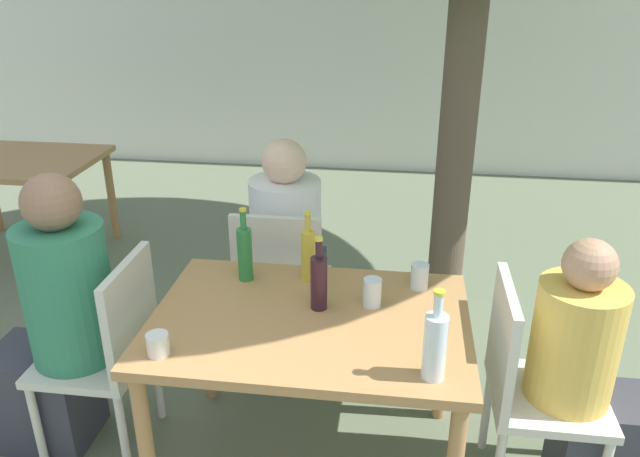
{
  "coord_description": "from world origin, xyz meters",
  "views": [
    {
      "loc": [
        0.32,
        -2.07,
        2.04
      ],
      "look_at": [
        0.0,
        0.3,
        0.99
      ],
      "focal_mm": 35.0,
      "sensor_mm": 36.0,
      "label": 1
    }
  ],
  "objects_px": {
    "dining_table_back": "(17,172)",
    "patio_chair_2": "(281,280)",
    "drinking_glass_0": "(420,276)",
    "drinking_glass_2": "(372,292)",
    "dining_table_front": "(310,336)",
    "wine_bottle_0": "(319,281)",
    "person_seated_1": "(592,391)",
    "person_seated_2": "(289,255)",
    "water_bottle_3": "(435,345)",
    "drinking_glass_1": "(158,344)",
    "patio_chair_1": "(527,380)",
    "green_bottle_1": "(245,252)",
    "oil_cruet_2": "(308,254)",
    "person_seated_0": "(57,330)",
    "patio_chair_0": "(110,346)"
  },
  "relations": [
    {
      "from": "person_seated_0",
      "to": "wine_bottle_0",
      "type": "height_order",
      "value": "person_seated_0"
    },
    {
      "from": "green_bottle_1",
      "to": "drinking_glass_0",
      "type": "distance_m",
      "value": 0.75
    },
    {
      "from": "patio_chair_1",
      "to": "green_bottle_1",
      "type": "relative_size",
      "value": 2.76
    },
    {
      "from": "person_seated_1",
      "to": "drinking_glass_2",
      "type": "xyz_separation_m",
      "value": [
        -0.86,
        0.12,
        0.3
      ]
    },
    {
      "from": "drinking_glass_2",
      "to": "dining_table_front",
      "type": "bearing_deg",
      "value": -152.35
    },
    {
      "from": "patio_chair_0",
      "to": "oil_cruet_2",
      "type": "height_order",
      "value": "oil_cruet_2"
    },
    {
      "from": "dining_table_front",
      "to": "dining_table_back",
      "type": "relative_size",
      "value": 1.12
    },
    {
      "from": "dining_table_back",
      "to": "person_seated_2",
      "type": "bearing_deg",
      "value": -22.73
    },
    {
      "from": "dining_table_back",
      "to": "patio_chair_0",
      "type": "xyz_separation_m",
      "value": [
        1.51,
        -1.79,
        -0.11
      ]
    },
    {
      "from": "wine_bottle_0",
      "to": "water_bottle_3",
      "type": "relative_size",
      "value": 0.94
    },
    {
      "from": "drinking_glass_1",
      "to": "green_bottle_1",
      "type": "bearing_deg",
      "value": 73.84
    },
    {
      "from": "patio_chair_1",
      "to": "person_seated_2",
      "type": "bearing_deg",
      "value": 50.78
    },
    {
      "from": "drinking_glass_1",
      "to": "person_seated_0",
      "type": "bearing_deg",
      "value": 151.79
    },
    {
      "from": "oil_cruet_2",
      "to": "dining_table_back",
      "type": "bearing_deg",
      "value": 147.34
    },
    {
      "from": "drinking_glass_2",
      "to": "patio_chair_1",
      "type": "bearing_deg",
      "value": -11.29
    },
    {
      "from": "person_seated_0",
      "to": "person_seated_1",
      "type": "xyz_separation_m",
      "value": [
        2.19,
        -0.0,
        -0.09
      ]
    },
    {
      "from": "dining_table_back",
      "to": "patio_chair_0",
      "type": "distance_m",
      "value": 2.34
    },
    {
      "from": "green_bottle_1",
      "to": "patio_chair_1",
      "type": "bearing_deg",
      "value": -13.12
    },
    {
      "from": "patio_chair_2",
      "to": "water_bottle_3",
      "type": "distance_m",
      "value": 1.27
    },
    {
      "from": "person_seated_1",
      "to": "drinking_glass_0",
      "type": "xyz_separation_m",
      "value": [
        -0.67,
        0.3,
        0.29
      ]
    },
    {
      "from": "patio_chair_1",
      "to": "drinking_glass_0",
      "type": "xyz_separation_m",
      "value": [
        -0.43,
        0.3,
        0.27
      ]
    },
    {
      "from": "dining_table_front",
      "to": "dining_table_back",
      "type": "xyz_separation_m",
      "value": [
        -2.37,
        1.79,
        -0.01
      ]
    },
    {
      "from": "oil_cruet_2",
      "to": "wine_bottle_0",
      "type": "bearing_deg",
      "value": -71.11
    },
    {
      "from": "oil_cruet_2",
      "to": "water_bottle_3",
      "type": "xyz_separation_m",
      "value": [
        0.52,
        -0.62,
        0.0
      ]
    },
    {
      "from": "dining_table_front",
      "to": "dining_table_back",
      "type": "distance_m",
      "value": 2.97
    },
    {
      "from": "person_seated_2",
      "to": "water_bottle_3",
      "type": "height_order",
      "value": "person_seated_2"
    },
    {
      "from": "patio_chair_1",
      "to": "oil_cruet_2",
      "type": "distance_m",
      "value": 1.02
    },
    {
      "from": "dining_table_back",
      "to": "person_seated_0",
      "type": "height_order",
      "value": "person_seated_0"
    },
    {
      "from": "patio_chair_2",
      "to": "person_seated_1",
      "type": "xyz_separation_m",
      "value": [
        1.35,
        -0.67,
        -0.03
      ]
    },
    {
      "from": "drinking_glass_1",
      "to": "person_seated_2",
      "type": "bearing_deg",
      "value": 78.62
    },
    {
      "from": "dining_table_front",
      "to": "dining_table_back",
      "type": "bearing_deg",
      "value": 142.9
    },
    {
      "from": "dining_table_back",
      "to": "patio_chair_1",
      "type": "height_order",
      "value": "patio_chair_1"
    },
    {
      "from": "person_seated_0",
      "to": "oil_cruet_2",
      "type": "distance_m",
      "value": 1.11
    },
    {
      "from": "patio_chair_1",
      "to": "wine_bottle_0",
      "type": "xyz_separation_m",
      "value": [
        -0.83,
        0.08,
        0.33
      ]
    },
    {
      "from": "patio_chair_1",
      "to": "person_seated_2",
      "type": "distance_m",
      "value": 1.43
    },
    {
      "from": "dining_table_back",
      "to": "drinking_glass_0",
      "type": "xyz_separation_m",
      "value": [
        2.79,
        -1.49,
        0.15
      ]
    },
    {
      "from": "patio_chair_2",
      "to": "oil_cruet_2",
      "type": "distance_m",
      "value": 0.53
    },
    {
      "from": "patio_chair_1",
      "to": "drinking_glass_1",
      "type": "distance_m",
      "value": 1.41
    },
    {
      "from": "person_seated_0",
      "to": "water_bottle_3",
      "type": "height_order",
      "value": "person_seated_0"
    },
    {
      "from": "person_seated_2",
      "to": "person_seated_1",
      "type": "bearing_deg",
      "value": 146.25
    },
    {
      "from": "person_seated_0",
      "to": "oil_cruet_2",
      "type": "xyz_separation_m",
      "value": [
        1.03,
        0.31,
        0.28
      ]
    },
    {
      "from": "drinking_glass_0",
      "to": "drinking_glass_2",
      "type": "relative_size",
      "value": 0.93
    },
    {
      "from": "drinking_glass_2",
      "to": "wine_bottle_0",
      "type": "bearing_deg",
      "value": -167.48
    },
    {
      "from": "dining_table_back",
      "to": "patio_chair_2",
      "type": "relative_size",
      "value": 1.21
    },
    {
      "from": "patio_chair_1",
      "to": "oil_cruet_2",
      "type": "relative_size",
      "value": 2.85
    },
    {
      "from": "patio_chair_0",
      "to": "water_bottle_3",
      "type": "distance_m",
      "value": 1.4
    },
    {
      "from": "drinking_glass_1",
      "to": "dining_table_front",
      "type": "bearing_deg",
      "value": 32.61
    },
    {
      "from": "drinking_glass_0",
      "to": "patio_chair_0",
      "type": "bearing_deg",
      "value": -166.94
    },
    {
      "from": "drinking_glass_1",
      "to": "dining_table_back",
      "type": "bearing_deg",
      "value": 131.62
    },
    {
      "from": "dining_table_front",
      "to": "wine_bottle_0",
      "type": "distance_m",
      "value": 0.22
    }
  ]
}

